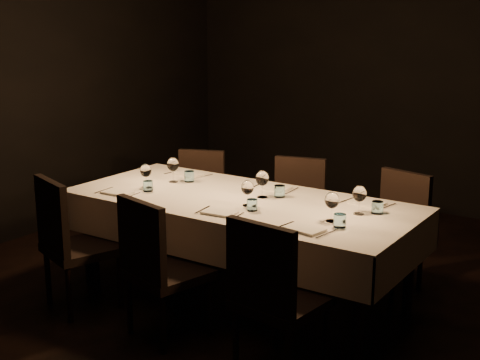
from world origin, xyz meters
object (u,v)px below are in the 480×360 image
Objects in this scene: dining_table at (240,209)px; chair_near_left at (70,238)px; chair_near_center at (157,262)px; chair_near_right at (273,291)px; chair_far_center at (296,207)px; chair_far_left at (199,194)px; chair_far_right at (396,225)px.

chair_near_left is at bearing -137.56° from dining_table.
chair_near_right is at bearing -165.46° from chair_near_center.
dining_table is 0.87m from chair_far_center.
chair_near_right is 1.83m from chair_far_center.
chair_far_left is (-0.06, 1.56, -0.04)m from chair_near_left.
chair_far_right is at bearing -105.50° from chair_near_center.
chair_near_left is 1.11× the size of chair_far_left.
chair_far_center is at bearing -58.64° from chair_near_right.
chair_far_right is (0.09, 1.65, -0.03)m from chair_near_right.
chair_near_left is 1.01× the size of chair_near_right.
chair_far_right is (1.80, 0.09, 0.01)m from chair_far_left.
chair_far_center is at bearing -98.57° from chair_near_left.
chair_near_left is at bearing 6.60° from chair_near_right.
chair_far_center is 1.00× the size of chair_far_right.
chair_near_left is at bearing -109.47° from chair_far_left.
chair_far_left is at bearing -68.57° from chair_near_left.
dining_table is 2.83× the size of chair_far_center.
chair_far_center reaches higher than chair_far_left.
chair_far_center is (0.94, 0.10, 0.01)m from chair_far_left.
chair_near_center reaches higher than chair_far_left.
chair_far_left reaches higher than dining_table.
chair_far_right is at bearing -18.79° from chair_far_left.
chair_near_left reaches higher than chair_far_right.
chair_near_right is at bearing -46.61° from dining_table.
chair_far_right is (1.74, 1.65, -0.03)m from chair_near_left.
chair_far_right is at bearing -86.79° from chair_near_right.
chair_near_right is at bearing -79.28° from chair_far_center.
dining_table is 2.91× the size of chair_far_left.
chair_far_right is (0.86, -0.01, 0.00)m from chair_far_center.
chair_far_left is at bearing 171.62° from chair_far_center.
chair_near_center is (0.80, -0.00, -0.01)m from chair_near_left.
chair_near_left reaches higher than chair_near_right.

